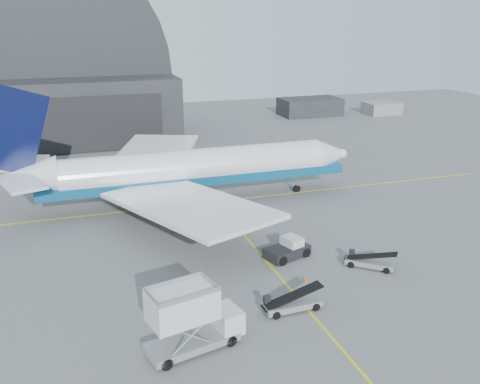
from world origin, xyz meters
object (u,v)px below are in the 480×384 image
object	(u,v)px
belt_loader_a	(291,303)
catering_truck	(191,319)
pushback_tug	(288,250)
belt_loader_b	(369,262)
airliner	(182,170)

from	to	relation	value
belt_loader_a	catering_truck	bearing A→B (deg)	-165.88
belt_loader_a	pushback_tug	bearing A→B (deg)	66.03
pushback_tug	belt_loader_b	xyz separation A→B (m)	(6.48, -4.58, -0.20)
catering_truck	pushback_tug	distance (m)	17.56
belt_loader_a	belt_loader_b	world-z (taller)	belt_loader_a
airliner	belt_loader_b	distance (m)	26.68
catering_truck	airliner	bearing A→B (deg)	64.67
airliner	pushback_tug	bearing A→B (deg)	-70.70
airliner	catering_truck	distance (m)	31.17
belt_loader_a	belt_loader_b	bearing A→B (deg)	22.76
airliner	belt_loader_b	xyz separation A→B (m)	(12.93, -23.00, -3.95)
catering_truck	belt_loader_a	xyz separation A→B (m)	(8.97, 2.68, -1.86)
belt_loader_a	belt_loader_b	size ratio (longest dim) A/B	1.17
airliner	catering_truck	world-z (taller)	airliner
pushback_tug	belt_loader_a	distance (m)	10.07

